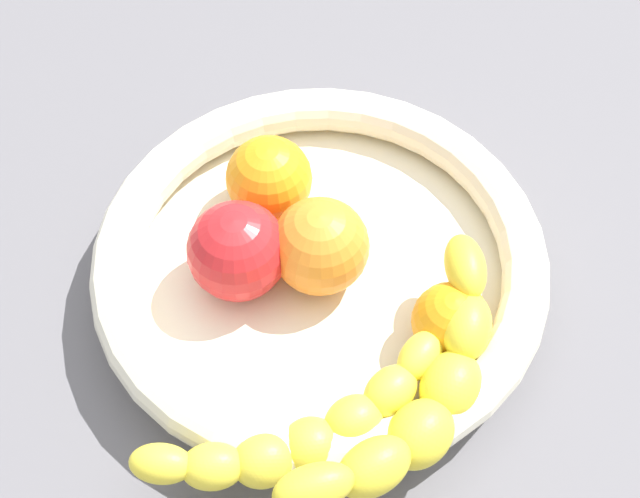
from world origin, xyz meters
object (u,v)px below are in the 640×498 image
Objects in this scene: fruit_bowl at (320,268)px; banana_draped_right at (422,395)px; orange_mid_left at (267,179)px; tomato_red at (237,251)px; orange_mid_right at (451,321)px; orange_front at (312,246)px; banana_draped_left at (305,433)px.

banana_draped_right reaches higher than fruit_bowl.
orange_mid_left is 6.61cm from tomato_red.
fruit_bowl is 6.10cm from tomato_red.
fruit_bowl is at bearing 26.61° from orange_mid_right.
orange_front is (12.87, 0.10, -0.04)cm from banana_draped_right.
orange_mid_left is at bearing 16.11° from orange_mid_right.
banana_draped_right is (-1.92, -7.04, 1.02)cm from banana_draped_left.
tomato_red is at bearing -10.73° from banana_draped_left.
orange_front reaches higher than orange_mid_left.
orange_mid_left is at bearing -0.70° from banana_draped_right.
banana_draped_left is 3.47× the size of orange_mid_left.
tomato_red is at bearing 133.43° from orange_mid_left.
banana_draped_right is 3.10× the size of orange_front.
orange_mid_right reaches higher than banana_draped_left.
orange_mid_right reaches higher than fruit_bowl.
tomato_red is (11.34, 9.38, 0.85)cm from orange_mid_right.
fruit_bowl is 13.07cm from banana_draped_left.
banana_draped_left is 4.18× the size of orange_mid_right.
banana_draped_right is at bearing 179.30° from orange_mid_left.
orange_mid_left reaches higher than banana_draped_left.
orange_mid_right is at bearing -163.89° from orange_mid_left.
tomato_red reaches higher than fruit_bowl.
orange_mid_right is at bearing -52.64° from banana_draped_right.
banana_draped_left is at bearing 98.46° from orange_mid_right.
orange_front is 10.45cm from orange_mid_right.
banana_draped_right is 6.12cm from orange_mid_right.
orange_mid_left is 16.53cm from orange_mid_right.
tomato_red is at bearing 16.87° from banana_draped_right.
tomato_red is at bearing 64.27° from orange_front.
banana_draped_left is (-10.65, 7.41, 1.60)cm from fruit_bowl.
tomato_red is (13.10, -2.48, 1.05)cm from banana_draped_left.
banana_draped_left is 19.09cm from orange_mid_left.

